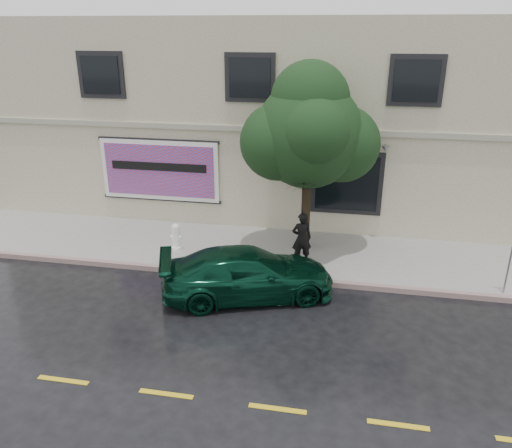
% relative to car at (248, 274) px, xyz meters
% --- Properties ---
extents(ground, '(90.00, 90.00, 0.00)m').
position_rel_car_xyz_m(ground, '(-0.81, -0.56, -0.65)').
color(ground, black).
rests_on(ground, ground).
extents(sidewalk, '(20.00, 3.50, 0.15)m').
position_rel_car_xyz_m(sidewalk, '(-0.81, 2.69, -0.58)').
color(sidewalk, '#9D9B95').
rests_on(sidewalk, ground).
extents(curb, '(20.00, 0.18, 0.16)m').
position_rel_car_xyz_m(curb, '(-0.81, 0.94, -0.58)').
color(curb, slate).
rests_on(curb, ground).
extents(road_marking, '(19.00, 0.12, 0.01)m').
position_rel_car_xyz_m(road_marking, '(-0.81, -4.06, -0.65)').
color(road_marking, gold).
rests_on(road_marking, ground).
extents(building, '(20.00, 8.12, 7.00)m').
position_rel_car_xyz_m(building, '(-0.80, 8.44, 2.84)').
color(building, beige).
rests_on(building, ground).
extents(billboard, '(4.30, 0.16, 2.20)m').
position_rel_car_xyz_m(billboard, '(-4.01, 4.36, 1.40)').
color(billboard, white).
rests_on(billboard, ground).
extents(car, '(4.90, 3.36, 1.31)m').
position_rel_car_xyz_m(car, '(0.00, 0.00, 0.00)').
color(car, '#072F1E').
rests_on(car, ground).
extents(pedestrian, '(0.67, 0.54, 1.60)m').
position_rel_car_xyz_m(pedestrian, '(1.21, 1.89, 0.29)').
color(pedestrian, black).
rests_on(pedestrian, sidewalk).
extents(umbrella, '(1.30, 1.30, 0.82)m').
position_rel_car_xyz_m(umbrella, '(1.21, 1.89, 1.50)').
color(umbrella, black).
rests_on(umbrella, pedestrian).
extents(street_tree, '(3.16, 3.16, 5.19)m').
position_rel_car_xyz_m(street_tree, '(1.20, 3.05, 3.10)').
color(street_tree, black).
rests_on(street_tree, sidewalk).
extents(fire_hydrant, '(0.35, 0.33, 0.86)m').
position_rel_car_xyz_m(fire_hydrant, '(-2.74, 2.20, -0.09)').
color(fire_hydrant, white).
rests_on(fire_hydrant, sidewalk).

